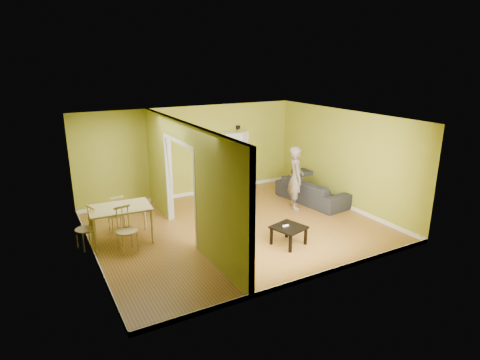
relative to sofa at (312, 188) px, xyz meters
The scene contains 15 objects.
room_shell 2.90m from the sofa, 167.89° to the right, with size 6.50×6.50×6.50m.
partition 4.04m from the sofa, behind, with size 0.22×5.50×2.60m, color #9EA632, non-canonical shape.
wall_speaker 2.85m from the sofa, 119.62° to the left, with size 0.10×0.10×0.10m, color black.
sofa is the anchor object (origin of this frame).
person 0.91m from the sofa, 167.10° to the right, with size 0.56×0.72×1.98m, color slate.
bookshelf 2.50m from the sofa, 124.50° to the left, with size 0.75×0.33×1.79m.
paper_box_navy_a 2.42m from the sofa, 125.18° to the left, with size 0.42×0.27×0.21m, color #314681.
paper_box_teal 2.50m from the sofa, 126.80° to the left, with size 0.43×0.28×0.22m, color #0F8E67.
paper_box_navy_b 2.55m from the sofa, 125.80° to the left, with size 0.40×0.26×0.21m, color navy.
coffee_table 2.89m from the sofa, 138.27° to the right, with size 0.63×0.63×0.42m.
game_controller 2.90m from the sofa, 139.60° to the right, with size 0.14×0.04×0.03m, color white.
dining_table 5.27m from the sofa, behind, with size 1.28×0.85×0.80m.
chair_left 6.00m from the sofa, behind, with size 0.42×0.42×0.91m, color tan, non-canonical shape.
chair_near 5.30m from the sofa, behind, with size 0.44×0.44×0.96m, color tan, non-canonical shape.
chair_far 5.27m from the sofa, behind, with size 0.41×0.41×0.89m, color tan, non-canonical shape.
Camera 1 is at (-4.18, -7.77, 3.84)m, focal length 30.00 mm.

